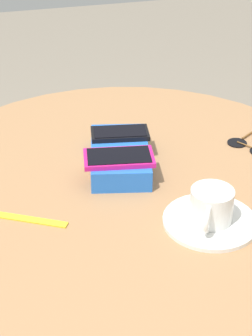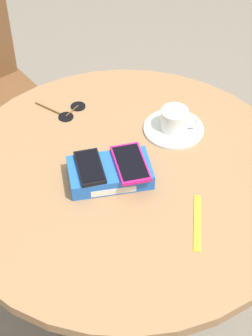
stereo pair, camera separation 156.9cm
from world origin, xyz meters
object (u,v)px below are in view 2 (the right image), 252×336
object	(u,v)px
phone_box	(110,172)
phone_magenta	(130,163)
phone_black	(90,167)
coffee_cup	(175,119)
round_table	(126,207)
sunglasses	(69,111)
lanyard_strap	(197,222)
saucer	(174,129)

from	to	relation	value
phone_box	phone_magenta	size ratio (longest dim) A/B	1.55
phone_black	coffee_cup	xyz separation A→B (m)	(0.29, 0.09, -0.01)
round_table	sunglasses	size ratio (longest dim) A/B	6.99
round_table	phone_magenta	world-z (taller)	phone_magenta
lanyard_strap	sunglasses	distance (m)	0.54
phone_box	phone_black	size ratio (longest dim) A/B	1.76
round_table	coffee_cup	bearing A→B (deg)	26.85
phone_box	coffee_cup	bearing A→B (deg)	22.03
round_table	phone_magenta	xyz separation A→B (m)	(0.01, -0.02, 0.19)
round_table	coffee_cup	size ratio (longest dim) A/B	9.54
phone_black	phone_magenta	xyz separation A→B (m)	(0.10, -0.03, -0.00)
round_table	saucer	world-z (taller)	saucer
lanyard_strap	saucer	bearing A→B (deg)	71.68
saucer	coffee_cup	distance (m)	0.04
saucer	lanyard_strap	bearing A→B (deg)	-108.32
round_table	saucer	size ratio (longest dim) A/B	5.47
phone_black	coffee_cup	size ratio (longest dim) A/B	1.35
phone_box	phone_black	xyz separation A→B (m)	(-0.05, 0.01, 0.03)
phone_magenta	lanyard_strap	distance (m)	0.23
phone_box	phone_magenta	xyz separation A→B (m)	(0.05, -0.02, 0.03)
phone_magenta	phone_black	bearing A→B (deg)	163.08
phone_magenta	lanyard_strap	size ratio (longest dim) A/B	0.87
round_table	phone_black	bearing A→B (deg)	171.60
sunglasses	round_table	bearing A→B (deg)	-81.30
sunglasses	phone_black	bearing A→B (deg)	-99.60
coffee_cup	lanyard_strap	bearing A→B (deg)	-108.71
saucer	sunglasses	distance (m)	0.31
saucer	coffee_cup	bearing A→B (deg)	-32.33
coffee_cup	lanyard_strap	distance (m)	0.34
saucer	phone_box	bearing A→B (deg)	-157.54
phone_box	saucer	size ratio (longest dim) A/B	1.37
round_table	coffee_cup	distance (m)	0.28
saucer	lanyard_strap	world-z (taller)	saucer
phone_black	sunglasses	distance (m)	0.29
saucer	sunglasses	size ratio (longest dim) A/B	1.28
round_table	coffee_cup	world-z (taller)	coffee_cup
coffee_cup	sunglasses	xyz separation A→B (m)	(-0.24, 0.20, -0.04)
saucer	round_table	bearing A→B (deg)	-152.60
phone_box	phone_black	distance (m)	0.06
coffee_cup	phone_black	bearing A→B (deg)	-163.61
round_table	phone_box	distance (m)	0.16
round_table	phone_box	world-z (taller)	phone_box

